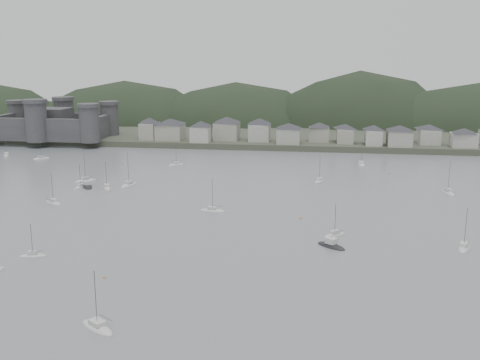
# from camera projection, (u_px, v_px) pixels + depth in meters

# --- Properties ---
(ground) EXTENTS (900.00, 900.00, 0.00)m
(ground) POSITION_uv_depth(u_px,v_px,m) (187.00, 286.00, 114.43)
(ground) COLOR slate
(ground) RESTS_ON ground
(far_shore_land) EXTENTS (900.00, 250.00, 3.00)m
(far_shore_land) POSITION_uv_depth(u_px,v_px,m) (285.00, 120.00, 398.93)
(far_shore_land) COLOR #383D2D
(far_shore_land) RESTS_ON ground
(forested_ridge) EXTENTS (851.55, 103.94, 102.57)m
(forested_ridge) POSITION_uv_depth(u_px,v_px,m) (289.00, 143.00, 376.30)
(forested_ridge) COLOR black
(forested_ridge) RESTS_ON ground
(castle) EXTENTS (66.00, 43.00, 20.00)m
(castle) POSITION_uv_depth(u_px,v_px,m) (51.00, 123.00, 302.78)
(castle) COLOR #38383B
(castle) RESTS_ON far_shore_land
(waterfront_town) EXTENTS (451.48, 28.46, 12.92)m
(waterfront_town) POSITION_uv_depth(u_px,v_px,m) (369.00, 132.00, 282.34)
(waterfront_town) COLOR #9B998D
(waterfront_town) RESTS_ON far_shore_land
(sailboat_lead) EXTENTS (3.71, 6.95, 9.10)m
(sailboat_lead) POSITION_uv_depth(u_px,v_px,m) (81.00, 187.00, 201.06)
(sailboat_lead) COLOR silver
(sailboat_lead) RESTS_ON ground
(moored_fleet) EXTENTS (265.76, 170.87, 13.32)m
(moored_fleet) POSITION_uv_depth(u_px,v_px,m) (184.00, 205.00, 176.81)
(moored_fleet) COLOR silver
(moored_fleet) RESTS_ON ground
(motor_launch_near) EXTENTS (8.30, 7.39, 3.96)m
(motor_launch_near) POSITION_uv_depth(u_px,v_px,m) (331.00, 246.00, 138.21)
(motor_launch_near) COLOR black
(motor_launch_near) RESTS_ON ground
(motor_launch_far) EXTENTS (7.21, 9.31, 4.11)m
(motor_launch_far) POSITION_uv_depth(u_px,v_px,m) (88.00, 186.00, 201.49)
(motor_launch_far) COLOR black
(motor_launch_far) RESTS_ON ground
(mooring_buoys) EXTENTS (129.90, 126.22, 0.70)m
(mooring_buoys) POSITION_uv_depth(u_px,v_px,m) (173.00, 201.00, 181.56)
(mooring_buoys) COLOR #CE8344
(mooring_buoys) RESTS_ON ground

